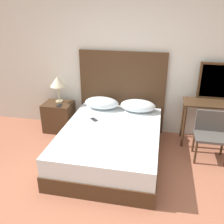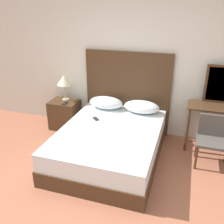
{
  "view_description": "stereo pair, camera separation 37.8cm",
  "coord_description": "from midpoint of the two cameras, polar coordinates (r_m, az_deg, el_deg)",
  "views": [
    {
      "loc": [
        0.66,
        -2.16,
        2.33
      ],
      "look_at": [
        -0.06,
        1.29,
        0.77
      ],
      "focal_mm": 40.0,
      "sensor_mm": 36.0,
      "label": 1
    },
    {
      "loc": [
        1.02,
        -2.07,
        2.33
      ],
      "look_at": [
        -0.06,
        1.29,
        0.77
      ],
      "focal_mm": 40.0,
      "sensor_mm": 36.0,
      "label": 2
    }
  ],
  "objects": [
    {
      "name": "ground_plane",
      "position": [
        3.25,
        -7.52,
        -22.06
      ],
      "size": [
        16.0,
        16.0,
        0.0
      ],
      "primitive_type": "plane",
      "color": "#9E5B42"
    },
    {
      "name": "wall_back",
      "position": [
        4.59,
        0.87,
        11.58
      ],
      "size": [
        10.0,
        0.06,
        2.7
      ],
      "color": "silver",
      "rests_on": "ground_plane"
    },
    {
      "name": "bed",
      "position": [
        4.0,
        -3.02,
        -7.36
      ],
      "size": [
        1.52,
        2.01,
        0.52
      ],
      "color": "#422B19",
      "rests_on": "ground_plane"
    },
    {
      "name": "headboard",
      "position": [
        4.69,
        -0.01,
        4.46
      ],
      "size": [
        1.6,
        0.05,
        1.54
      ],
      "color": "#422B19",
      "rests_on": "ground_plane"
    },
    {
      "name": "pillow_left",
      "position": [
        4.59,
        -4.75,
        2.02
      ],
      "size": [
        0.63,
        0.36,
        0.22
      ],
      "color": "silver",
      "rests_on": "bed"
    },
    {
      "name": "pillow_right",
      "position": [
        4.45,
        3.54,
        1.38
      ],
      "size": [
        0.63,
        0.36,
        0.22
      ],
      "color": "silver",
      "rests_on": "bed"
    },
    {
      "name": "phone_on_bed",
      "position": [
        4.2,
        -6.71,
        -1.77
      ],
      "size": [
        0.16,
        0.15,
        0.01
      ],
      "color": "#232328",
      "rests_on": "bed"
    },
    {
      "name": "nightstand",
      "position": [
        4.99,
        -14.17,
        -1.12
      ],
      "size": [
        0.54,
        0.43,
        0.57
      ],
      "color": "#422B19",
      "rests_on": "ground_plane"
    },
    {
      "name": "table_lamp",
      "position": [
        4.82,
        -14.55,
        6.59
      ],
      "size": [
        0.28,
        0.28,
        0.5
      ],
      "color": "tan",
      "rests_on": "nightstand"
    },
    {
      "name": "phone_on_nightstand",
      "position": [
        4.75,
        -14.2,
        1.41
      ],
      "size": [
        0.07,
        0.15,
        0.01
      ],
      "color": "black",
      "rests_on": "nightstand"
    },
    {
      "name": "vanity_desk",
      "position": [
        4.47,
        19.72,
        0.15
      ],
      "size": [
        0.97,
        0.44,
        0.79
      ],
      "color": "#422B19",
      "rests_on": "ground_plane"
    },
    {
      "name": "vanity_mirror",
      "position": [
        4.5,
        20.26,
        6.6
      ],
      "size": [
        0.54,
        0.03,
        0.63
      ],
      "color": "#422B19",
      "rests_on": "vanity_desk"
    },
    {
      "name": "chair",
      "position": [
        4.16,
        19.38,
        -4.36
      ],
      "size": [
        0.51,
        0.4,
        0.77
      ],
      "color": "#4C4742",
      "rests_on": "ground_plane"
    }
  ]
}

